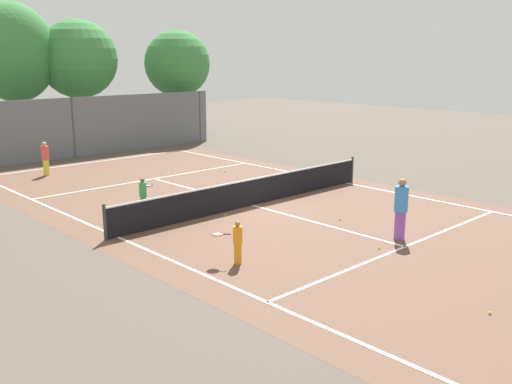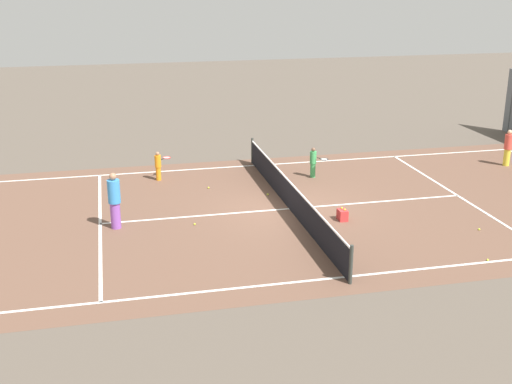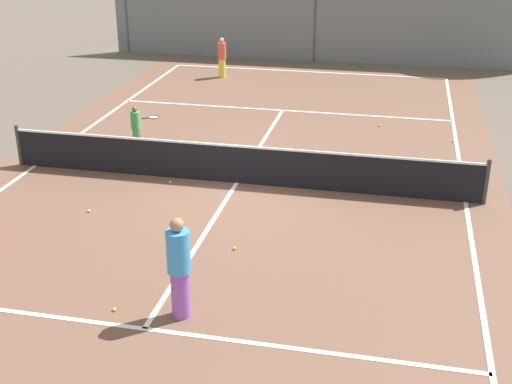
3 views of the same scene
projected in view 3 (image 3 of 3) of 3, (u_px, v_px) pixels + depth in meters
The scene contains 16 objects.
ground_plane at pixel (237, 183), 16.98m from camera, with size 80.00×80.00×0.00m, color brown.
court_surface at pixel (237, 183), 16.98m from camera, with size 13.00×25.00×0.01m.
tennis_net at pixel (237, 164), 16.78m from camera, with size 11.90×0.10×1.10m.
perimeter_fence at pixel (315, 24), 28.89m from camera, with size 18.00×0.12×3.20m.
player_0 at pixel (137, 126), 19.11m from camera, with size 0.79×0.68×1.21m.
player_2 at pixel (179, 267), 11.24m from camera, with size 0.39×0.39×1.84m.
player_3 at pixel (222, 57), 26.61m from camera, with size 0.33×0.33×1.55m.
ball_crate at pixel (302, 161), 17.90m from camera, with size 0.40×0.28×0.43m.
tennis_ball_1 at pixel (316, 176), 17.31m from camera, with size 0.07×0.07×0.07m, color #CCE533.
tennis_ball_2 at pixel (380, 126), 21.12m from camera, with size 0.07×0.07×0.07m, color #CCE533.
tennis_ball_4 at pixel (453, 141), 19.78m from camera, with size 0.07×0.07×0.07m, color #CCE533.
tennis_ball_5 at pixel (114, 309), 11.72m from camera, with size 0.07×0.07×0.07m, color #CCE533.
tennis_ball_6 at pixel (89, 211), 15.39m from camera, with size 0.07×0.07×0.07m, color #CCE533.
tennis_ball_7 at pixel (171, 182), 16.94m from camera, with size 0.07×0.07×0.07m, color #CCE533.
tennis_ball_9 at pixel (235, 248), 13.76m from camera, with size 0.07×0.07×0.07m, color #CCE533.
tennis_ball_10 at pixel (52, 155), 18.73m from camera, with size 0.07×0.07×0.07m, color #CCE533.
Camera 3 is at (3.81, -15.20, 6.56)m, focal length 47.86 mm.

